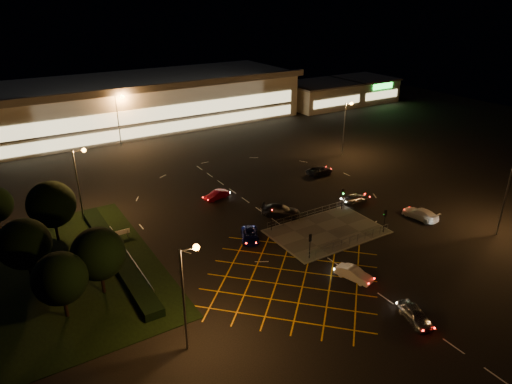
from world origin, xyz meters
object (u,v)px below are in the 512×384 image
car_left_blue (250,235)px  car_east_grey (319,170)px  car_near_silver (415,315)px  signal_se (385,216)px  signal_nw (272,215)px  signal_sw (310,241)px  car_right_silver (355,198)px  car_far_dkgrey (281,211)px  car_circ_red (217,195)px  car_queue_white (354,274)px  car_approach_white (420,214)px  signal_ne (343,195)px

car_left_blue → car_east_grey: (21.59, 13.00, 0.05)m
car_near_silver → signal_se: bearing=68.9°
signal_nw → car_left_blue: (-3.50, -0.46, -1.74)m
signal_sw → car_right_silver: 17.97m
car_far_dkgrey → car_right_silver: 12.12m
car_right_silver → car_near_silver: bearing=156.8°
signal_nw → car_near_silver: 21.99m
car_near_silver → car_circ_red: (-3.19, 34.50, -0.07)m
car_east_grey → car_near_silver: bearing=151.3°
car_queue_white → car_east_grey: bearing=41.0°
signal_se → car_approach_white: size_ratio=0.62×
car_left_blue → car_queue_white: bearing=-42.1°
car_far_dkgrey → car_right_silver: bearing=-57.9°
car_east_grey → car_approach_white: (1.20, -20.26, 0.06)m
car_approach_white → car_left_blue: bearing=-25.0°
car_queue_white → car_far_dkgrey: car_far_dkgrey is taller
car_circ_red → signal_ne: bearing=35.1°
signal_ne → car_queue_white: (-10.41, -13.71, -1.69)m
signal_ne → car_circ_red: signal_ne is taller
car_queue_white → car_east_grey: (16.50, 26.26, 0.00)m
car_queue_white → car_left_blue: 14.20m
signal_se → signal_nw: 14.41m
signal_nw → car_far_dkgrey: (3.56, 3.01, -1.58)m
signal_se → signal_ne: size_ratio=1.00×
car_far_dkgrey → car_approach_white: 19.04m
signal_sw → car_left_blue: bearing=-65.1°
signal_ne → signal_nw: bearing=180.0°
car_right_silver → car_circ_red: car_right_silver is taller
car_queue_white → car_approach_white: 18.69m
signal_nw → car_queue_white: bearing=-83.4°
car_near_silver → car_far_dkgrey: bearing=101.2°
car_right_silver → car_east_grey: (2.59, 11.61, 0.03)m
signal_sw → signal_ne: bearing=-146.4°
signal_nw → car_queue_white: size_ratio=0.77×
car_right_silver → car_east_grey: bearing=-4.7°
signal_ne → car_east_grey: bearing=64.1°
car_queue_white → car_right_silver: (13.91, 14.66, -0.02)m
car_far_dkgrey → car_right_silver: size_ratio=1.41×
car_left_blue → car_right_silver: 19.05m
car_near_silver → car_east_grey: size_ratio=0.86×
car_far_dkgrey → car_circ_red: car_far_dkgrey is taller
signal_sw → car_far_dkgrey: (3.56, 10.99, -1.58)m
car_left_blue → car_right_silver: size_ratio=1.17×
signal_nw → car_left_blue: size_ratio=0.70×
signal_nw → car_circ_red: (-1.46, 12.65, -1.72)m
car_far_dkgrey → signal_ne: bearing=-67.7°
signal_se → car_approach_white: 7.48m
signal_se → car_right_silver: 9.74m
car_near_silver → car_queue_white: car_near_silver is taller
car_right_silver → car_circ_red: (-16.96, 11.70, -0.01)m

